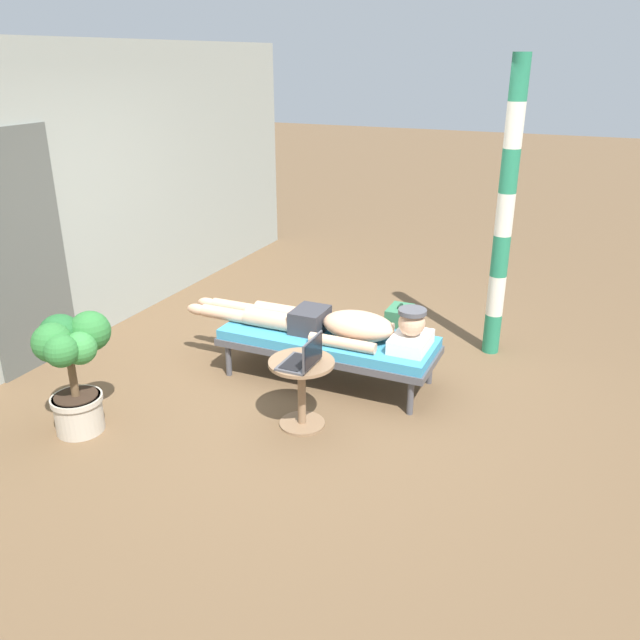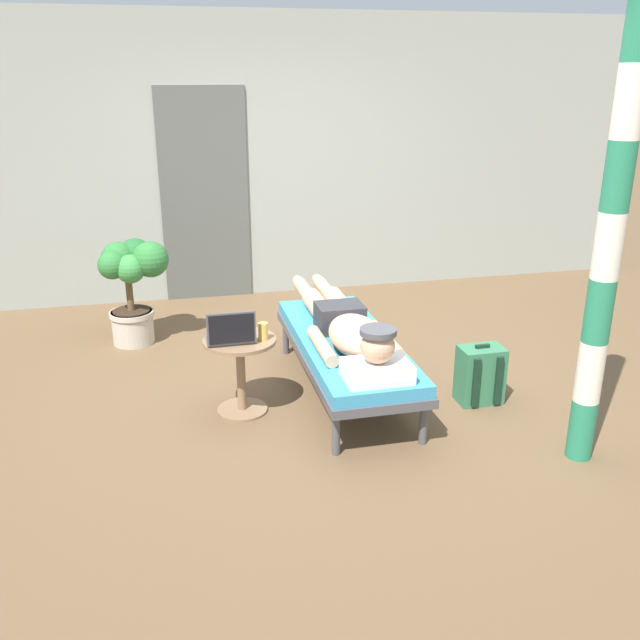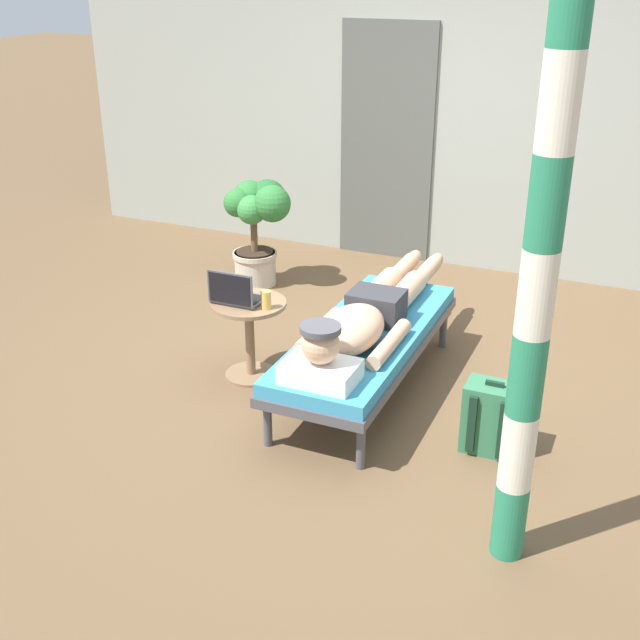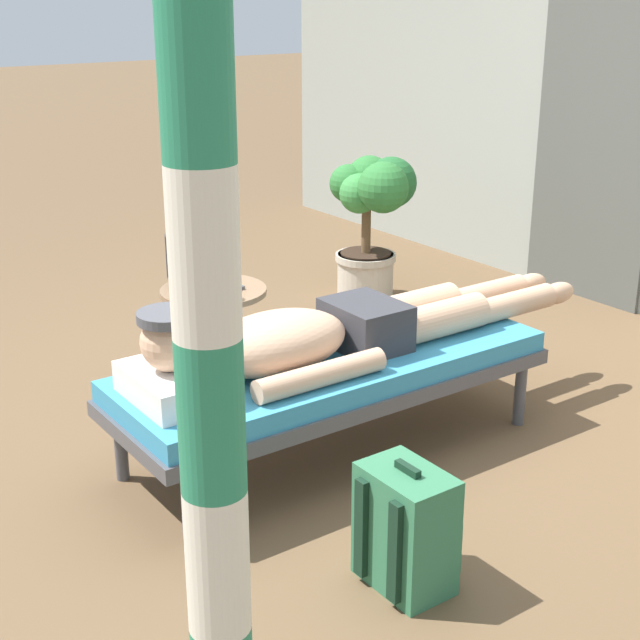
{
  "view_description": "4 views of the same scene",
  "coord_description": "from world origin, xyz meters",
  "px_view_note": "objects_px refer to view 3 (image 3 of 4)",
  "views": [
    {
      "loc": [
        -4.38,
        -2.09,
        2.56
      ],
      "look_at": [
        -0.02,
        -0.16,
        0.61
      ],
      "focal_mm": 36.45,
      "sensor_mm": 36.0,
      "label": 1
    },
    {
      "loc": [
        -1.06,
        -4.47,
        2.19
      ],
      "look_at": [
        0.02,
        0.09,
        0.48
      ],
      "focal_mm": 38.84,
      "sensor_mm": 36.0,
      "label": 2
    },
    {
      "loc": [
        1.67,
        -4.33,
        2.5
      ],
      "look_at": [
        -0.09,
        -0.31,
        0.51
      ],
      "focal_mm": 44.99,
      "sensor_mm": 36.0,
      "label": 3
    },
    {
      "loc": [
        2.9,
        -2.18,
        1.8
      ],
      "look_at": [
        0.12,
        -0.19,
        0.57
      ],
      "focal_mm": 51.98,
      "sensor_mm": 36.0,
      "label": 4
    }
  ],
  "objects_px": {
    "side_table": "(249,326)",
    "laptop": "(236,295)",
    "lounge_chair": "(366,341)",
    "porch_post": "(537,293)",
    "backpack": "(492,418)",
    "drink_glass": "(266,300)",
    "potted_plant": "(258,220)",
    "person_reclining": "(365,317)"
  },
  "relations": [
    {
      "from": "side_table",
      "to": "backpack",
      "type": "height_order",
      "value": "side_table"
    },
    {
      "from": "side_table",
      "to": "laptop",
      "type": "distance_m",
      "value": 0.24
    },
    {
      "from": "drink_glass",
      "to": "porch_post",
      "type": "distance_m",
      "value": 2.12
    },
    {
      "from": "person_reclining",
      "to": "side_table",
      "type": "bearing_deg",
      "value": -173.86
    },
    {
      "from": "drink_glass",
      "to": "porch_post",
      "type": "height_order",
      "value": "porch_post"
    },
    {
      "from": "lounge_chair",
      "to": "side_table",
      "type": "bearing_deg",
      "value": -171.2
    },
    {
      "from": "drink_glass",
      "to": "porch_post",
      "type": "relative_size",
      "value": 0.04
    },
    {
      "from": "porch_post",
      "to": "backpack",
      "type": "bearing_deg",
      "value": 107.98
    },
    {
      "from": "side_table",
      "to": "laptop",
      "type": "height_order",
      "value": "laptop"
    },
    {
      "from": "laptop",
      "to": "backpack",
      "type": "distance_m",
      "value": 1.73
    },
    {
      "from": "person_reclining",
      "to": "backpack",
      "type": "relative_size",
      "value": 5.12
    },
    {
      "from": "side_table",
      "to": "laptop",
      "type": "relative_size",
      "value": 1.69
    },
    {
      "from": "lounge_chair",
      "to": "person_reclining",
      "type": "bearing_deg",
      "value": -90.0
    },
    {
      "from": "laptop",
      "to": "porch_post",
      "type": "relative_size",
      "value": 0.12
    },
    {
      "from": "side_table",
      "to": "drink_glass",
      "type": "bearing_deg",
      "value": -17.45
    },
    {
      "from": "lounge_chair",
      "to": "potted_plant",
      "type": "relative_size",
      "value": 2.08
    },
    {
      "from": "lounge_chair",
      "to": "porch_post",
      "type": "distance_m",
      "value": 1.87
    },
    {
      "from": "side_table",
      "to": "porch_post",
      "type": "distance_m",
      "value": 2.35
    },
    {
      "from": "drink_glass",
      "to": "porch_post",
      "type": "bearing_deg",
      "value": -29.86
    },
    {
      "from": "lounge_chair",
      "to": "backpack",
      "type": "relative_size",
      "value": 4.27
    },
    {
      "from": "person_reclining",
      "to": "porch_post",
      "type": "bearing_deg",
      "value": -44.81
    },
    {
      "from": "laptop",
      "to": "potted_plant",
      "type": "xyz_separation_m",
      "value": [
        -0.64,
        1.52,
        -0.03
      ]
    },
    {
      "from": "laptop",
      "to": "backpack",
      "type": "height_order",
      "value": "laptop"
    },
    {
      "from": "laptop",
      "to": "porch_post",
      "type": "height_order",
      "value": "porch_post"
    },
    {
      "from": "laptop",
      "to": "drink_glass",
      "type": "distance_m",
      "value": 0.21
    },
    {
      "from": "side_table",
      "to": "drink_glass",
      "type": "xyz_separation_m",
      "value": [
        0.15,
        -0.05,
        0.23
      ]
    },
    {
      "from": "person_reclining",
      "to": "lounge_chair",
      "type": "bearing_deg",
      "value": 90.0
    },
    {
      "from": "laptop",
      "to": "potted_plant",
      "type": "relative_size",
      "value": 0.36
    },
    {
      "from": "lounge_chair",
      "to": "person_reclining",
      "type": "distance_m",
      "value": 0.18
    },
    {
      "from": "lounge_chair",
      "to": "drink_glass",
      "type": "height_order",
      "value": "drink_glass"
    },
    {
      "from": "person_reclining",
      "to": "side_table",
      "type": "relative_size",
      "value": 4.15
    },
    {
      "from": "lounge_chair",
      "to": "porch_post",
      "type": "xyz_separation_m",
      "value": [
        1.13,
        -1.16,
        0.94
      ]
    },
    {
      "from": "drink_glass",
      "to": "backpack",
      "type": "height_order",
      "value": "drink_glass"
    },
    {
      "from": "potted_plant",
      "to": "porch_post",
      "type": "bearing_deg",
      "value": -44.2
    },
    {
      "from": "side_table",
      "to": "potted_plant",
      "type": "distance_m",
      "value": 1.64
    },
    {
      "from": "backpack",
      "to": "porch_post",
      "type": "relative_size",
      "value": 0.16
    },
    {
      "from": "side_table",
      "to": "drink_glass",
      "type": "relative_size",
      "value": 4.51
    },
    {
      "from": "side_table",
      "to": "backpack",
      "type": "distance_m",
      "value": 1.64
    },
    {
      "from": "lounge_chair",
      "to": "porch_post",
      "type": "bearing_deg",
      "value": -45.7
    },
    {
      "from": "side_table",
      "to": "lounge_chair",
      "type": "bearing_deg",
      "value": 8.8
    },
    {
      "from": "person_reclining",
      "to": "backpack",
      "type": "bearing_deg",
      "value": -19.63
    },
    {
      "from": "lounge_chair",
      "to": "drink_glass",
      "type": "xyz_separation_m",
      "value": [
        -0.6,
        -0.16,
        0.24
      ]
    }
  ]
}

